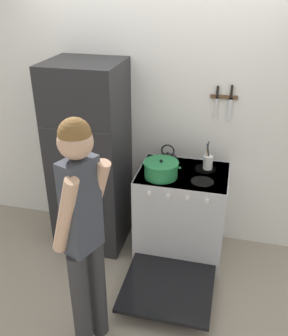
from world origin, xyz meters
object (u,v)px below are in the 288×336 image
object	(u,v)px
tea_kettle	(168,159)
stove_range	(181,215)
refrigerator	(90,159)
person	(83,230)
utensil_jar	(208,162)
dutch_oven_pot	(161,169)

from	to	relation	value
tea_kettle	stove_range	bearing A→B (deg)	-43.75
refrigerator	person	size ratio (longest dim) A/B	1.03
tea_kettle	utensil_jar	bearing A→B (deg)	0.99
stove_range	utensil_jar	world-z (taller)	utensil_jar
stove_range	utensil_jar	xyz separation A→B (m)	(0.20, 0.17, 0.52)
tea_kettle	person	size ratio (longest dim) A/B	0.12
refrigerator	person	world-z (taller)	refrigerator
tea_kettle	utensil_jar	size ratio (longest dim) A/B	0.78
stove_range	dutch_oven_pot	bearing A→B (deg)	-155.04
dutch_oven_pot	person	world-z (taller)	person
refrigerator	tea_kettle	xyz separation A→B (m)	(0.73, 0.12, 0.03)
stove_range	dutch_oven_pot	xyz separation A→B (m)	(-0.18, -0.09, 0.52)
dutch_oven_pot	utensil_jar	bearing A→B (deg)	33.32
person	stove_range	bearing A→B (deg)	-0.66
utensil_jar	person	size ratio (longest dim) A/B	0.15
dutch_oven_pot	tea_kettle	size ratio (longest dim) A/B	1.68
dutch_oven_pot	person	xyz separation A→B (m)	(-0.30, -1.07, 0.06)
dutch_oven_pot	tea_kettle	distance (m)	0.25
refrigerator	dutch_oven_pot	bearing A→B (deg)	-10.02
stove_range	tea_kettle	xyz separation A→B (m)	(-0.17, 0.16, 0.51)
tea_kettle	person	world-z (taller)	person
tea_kettle	dutch_oven_pot	bearing A→B (deg)	-93.35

